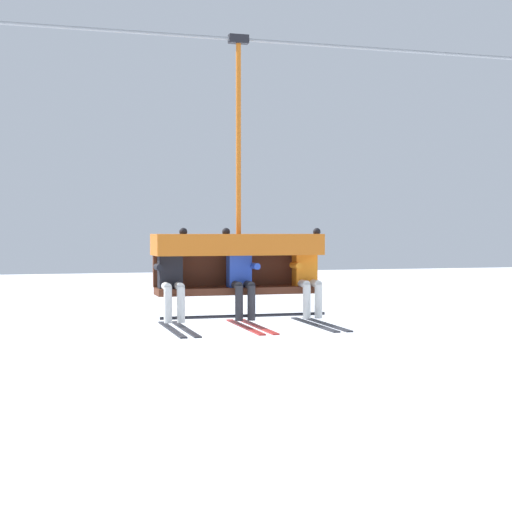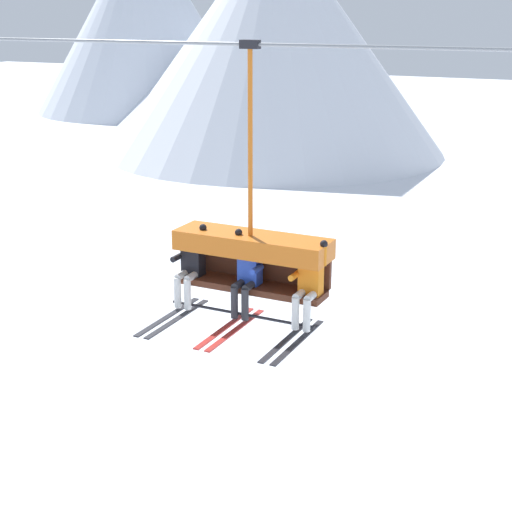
{
  "view_description": "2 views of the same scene",
  "coord_description": "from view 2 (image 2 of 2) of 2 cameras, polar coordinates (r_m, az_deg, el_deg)",
  "views": [
    {
      "loc": [
        -3.25,
        -11.52,
        5.89
      ],
      "look_at": [
        -0.15,
        -0.7,
        5.53
      ],
      "focal_mm": 55.0,
      "sensor_mm": 36.0,
      "label": 1
    },
    {
      "loc": [
        4.54,
        -10.75,
        9.05
      ],
      "look_at": [
        -0.44,
        -0.62,
        5.48
      ],
      "focal_mm": 55.0,
      "sensor_mm": 36.0,
      "label": 2
    }
  ],
  "objects": [
    {
      "name": "mountain_peak_west",
      "position": [
        74.67,
        -8.11,
        16.89
      ],
      "size": [
        20.08,
        20.08,
        16.86
      ],
      "color": "silver",
      "rests_on": "ground_plane"
    },
    {
      "name": "mountain_peak_central",
      "position": [
        66.31,
        -0.48,
        14.16
      ],
      "size": [
        22.24,
        22.24,
        10.32
      ],
      "color": "silver",
      "rests_on": "ground_plane"
    },
    {
      "name": "mountain_peak_east",
      "position": [
        51.5,
        1.43,
        15.57
      ],
      "size": [
        22.03,
        22.03,
        14.59
      ],
      "color": "white",
      "rests_on": "ground_plane"
    },
    {
      "name": "lift_cable",
      "position": [
        10.5,
        7.94,
        14.84
      ],
      "size": [
        21.42,
        0.05,
        0.05
      ],
      "color": "gray"
    },
    {
      "name": "chairlift_chair",
      "position": [
        11.71,
        -0.24,
        0.36
      ],
      "size": [
        2.39,
        0.74,
        3.95
      ],
      "color": "#512819"
    },
    {
      "name": "skier_black",
      "position": [
        12.08,
        -4.86,
        -0.69
      ],
      "size": [
        0.48,
        1.7,
        1.34
      ],
      "color": "black"
    },
    {
      "name": "skier_blue",
      "position": [
        11.63,
        -0.73,
        -1.36
      ],
      "size": [
        0.48,
        1.7,
        1.34
      ],
      "color": "#2847B7"
    },
    {
      "name": "skier_orange",
      "position": [
        11.24,
        3.79,
        -2.07
      ],
      "size": [
        0.48,
        1.7,
        1.34
      ],
      "color": "orange"
    }
  ]
}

